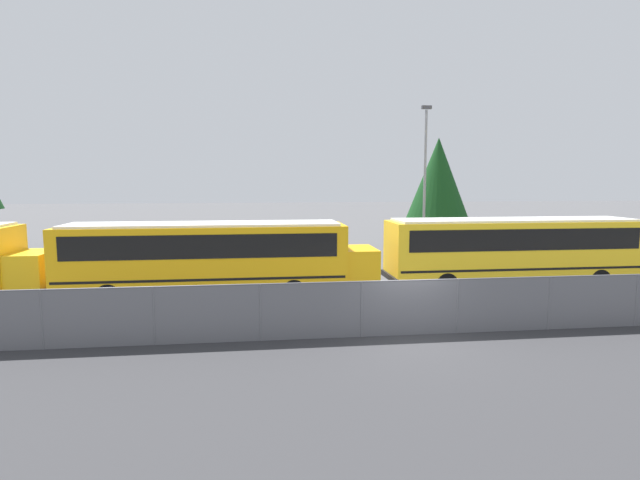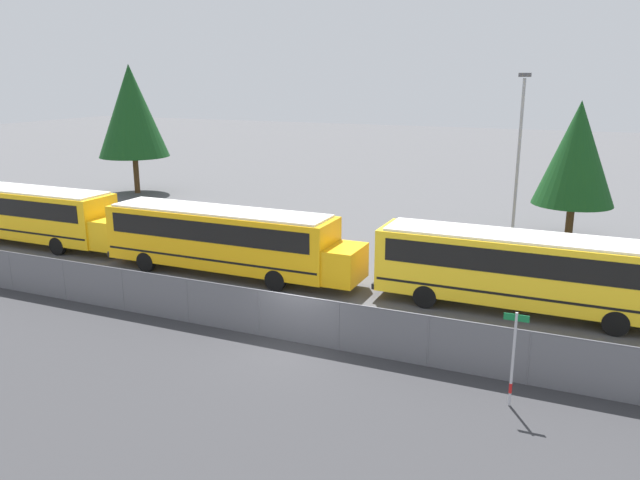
{
  "view_description": "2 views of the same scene",
  "coord_description": "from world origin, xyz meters",
  "px_view_note": "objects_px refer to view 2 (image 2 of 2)",
  "views": [
    {
      "loc": [
        -4.76,
        -14.95,
        4.87
      ],
      "look_at": [
        -2.12,
        5.98,
        2.38
      ],
      "focal_mm": 28.0,
      "sensor_mm": 36.0,
      "label": 1
    },
    {
      "loc": [
        9.02,
        -18.62,
        9.25
      ],
      "look_at": [
        -1.46,
        5.28,
        2.38
      ],
      "focal_mm": 35.0,
      "sensor_mm": 36.0,
      "label": 2
    }
  ],
  "objects_px": {
    "school_bus_0": "(27,211)",
    "tree_1": "(577,153)",
    "school_bus_2": "(529,268)",
    "street_sign": "(513,357)",
    "tree_0": "(132,111)",
    "light_pole": "(518,159)",
    "school_bus_1": "(225,236)"
  },
  "relations": [
    {
      "from": "light_pole",
      "to": "tree_0",
      "type": "height_order",
      "value": "tree_0"
    },
    {
      "from": "tree_0",
      "to": "tree_1",
      "type": "height_order",
      "value": "tree_0"
    },
    {
      "from": "school_bus_0",
      "to": "tree_1",
      "type": "distance_m",
      "value": 31.3
    },
    {
      "from": "school_bus_2",
      "to": "tree_0",
      "type": "xyz_separation_m",
      "value": [
        -32.01,
        15.1,
        4.69
      ]
    },
    {
      "from": "school_bus_0",
      "to": "light_pole",
      "type": "xyz_separation_m",
      "value": [
        25.43,
        8.62,
        3.21
      ]
    },
    {
      "from": "street_sign",
      "to": "school_bus_1",
      "type": "bearing_deg",
      "value": 152.7
    },
    {
      "from": "school_bus_2",
      "to": "street_sign",
      "type": "distance_m",
      "value": 7.92
    },
    {
      "from": "school_bus_2",
      "to": "tree_1",
      "type": "xyz_separation_m",
      "value": [
        1.03,
        13.32,
        3.11
      ]
    },
    {
      "from": "street_sign",
      "to": "tree_1",
      "type": "height_order",
      "value": "tree_1"
    },
    {
      "from": "school_bus_2",
      "to": "street_sign",
      "type": "xyz_separation_m",
      "value": [
        0.4,
        -7.9,
        -0.36
      ]
    },
    {
      "from": "tree_1",
      "to": "school_bus_0",
      "type": "bearing_deg",
      "value": -154.34
    },
    {
      "from": "school_bus_1",
      "to": "school_bus_2",
      "type": "height_order",
      "value": "same"
    },
    {
      "from": "street_sign",
      "to": "tree_1",
      "type": "distance_m",
      "value": 21.51
    },
    {
      "from": "tree_1",
      "to": "street_sign",
      "type": "bearing_deg",
      "value": -91.69
    },
    {
      "from": "street_sign",
      "to": "school_bus_0",
      "type": "bearing_deg",
      "value": 164.26
    },
    {
      "from": "light_pole",
      "to": "tree_1",
      "type": "distance_m",
      "value": 5.54
    },
    {
      "from": "street_sign",
      "to": "tree_0",
      "type": "distance_m",
      "value": 40.07
    },
    {
      "from": "school_bus_1",
      "to": "tree_1",
      "type": "height_order",
      "value": "tree_1"
    },
    {
      "from": "street_sign",
      "to": "light_pole",
      "type": "height_order",
      "value": "light_pole"
    },
    {
      "from": "school_bus_1",
      "to": "tree_0",
      "type": "bearing_deg",
      "value": 139.33
    },
    {
      "from": "school_bus_2",
      "to": "tree_0",
      "type": "distance_m",
      "value": 35.7
    },
    {
      "from": "street_sign",
      "to": "light_pole",
      "type": "bearing_deg",
      "value": 97.05
    },
    {
      "from": "school_bus_0",
      "to": "tree_1",
      "type": "height_order",
      "value": "tree_1"
    },
    {
      "from": "light_pole",
      "to": "tree_0",
      "type": "relative_size",
      "value": 0.92
    },
    {
      "from": "light_pole",
      "to": "school_bus_2",
      "type": "bearing_deg",
      "value": -79.13
    },
    {
      "from": "school_bus_2",
      "to": "tree_1",
      "type": "bearing_deg",
      "value": 85.6
    },
    {
      "from": "school_bus_0",
      "to": "school_bus_2",
      "type": "height_order",
      "value": "same"
    },
    {
      "from": "light_pole",
      "to": "school_bus_0",
      "type": "bearing_deg",
      "value": -161.27
    },
    {
      "from": "school_bus_0",
      "to": "school_bus_1",
      "type": "distance_m",
      "value": 13.32
    },
    {
      "from": "tree_0",
      "to": "school_bus_1",
      "type": "bearing_deg",
      "value": -40.67
    },
    {
      "from": "street_sign",
      "to": "light_pole",
      "type": "distance_m",
      "value": 16.86
    },
    {
      "from": "school_bus_0",
      "to": "school_bus_2",
      "type": "bearing_deg",
      "value": 0.36
    }
  ]
}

